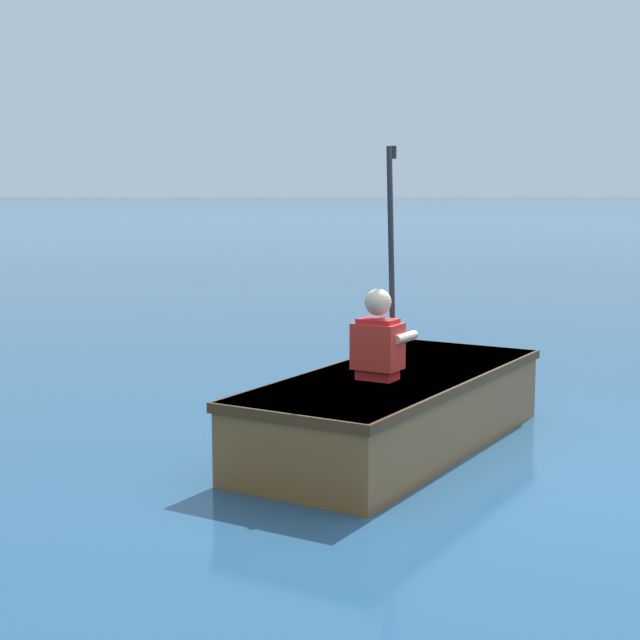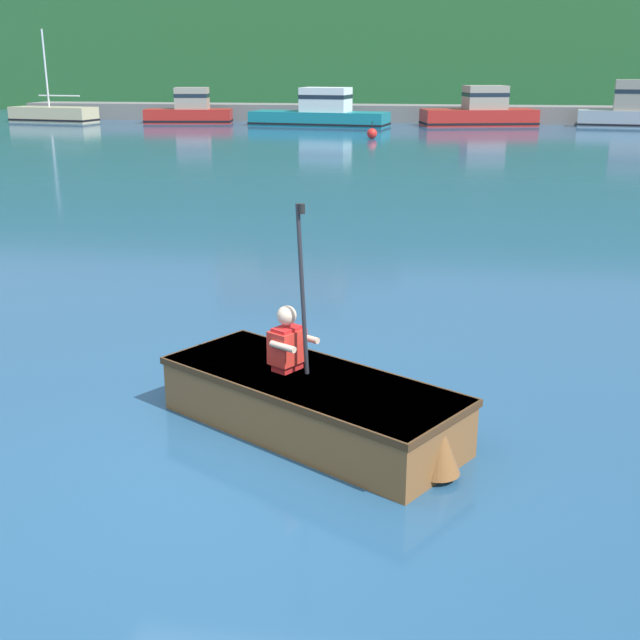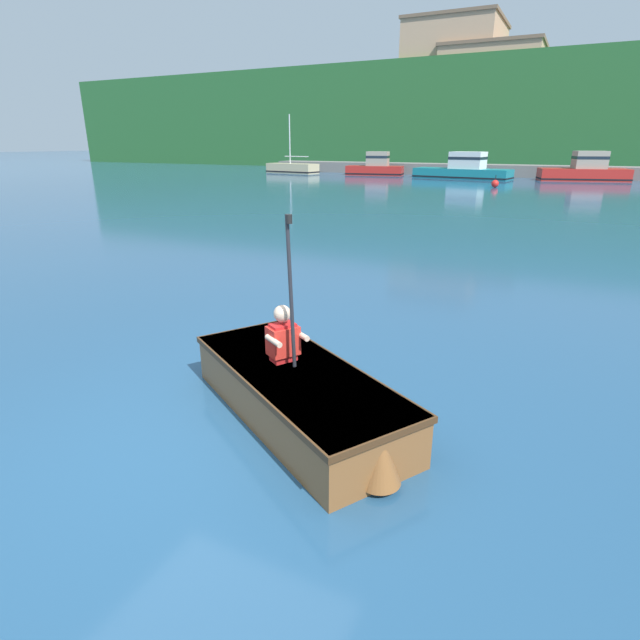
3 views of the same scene
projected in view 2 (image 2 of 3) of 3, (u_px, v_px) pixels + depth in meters
name	position (u px, v px, depth m)	size (l,w,h in m)	color
ground_plane	(214.00, 477.00, 6.16)	(300.00, 300.00, 0.00)	navy
shoreline_ridge	(434.00, 35.00, 60.33)	(120.00, 20.00, 10.35)	#28602D
waterfront_warehouse_left	(285.00, 5.00, 57.09)	(9.13, 10.00, 14.14)	tan
waterfront_office_block_center	(341.00, 25.00, 56.51)	(9.46, 10.03, 11.46)	tan
marina_dock	(423.00, 113.00, 44.75)	(46.20, 2.40, 0.90)	slate
moored_boat_dock_west_end	(480.00, 112.00, 41.76)	(6.23, 3.48, 2.02)	red
moored_boat_dock_west_inner	(190.00, 111.00, 43.55)	(4.89, 2.25, 1.88)	red
moored_boat_dock_center_near	(629.00, 111.00, 40.49)	(4.93, 2.07, 2.34)	#9EA3A8
moored_boat_dock_center_far	(54.00, 115.00, 44.43)	(5.00, 2.42, 4.88)	#CCB789
moored_boat_dock_east_end	(321.00, 113.00, 41.61)	(7.44, 3.18, 1.93)	#197A84
rowboat_foreground	(315.00, 402.00, 6.83)	(2.86, 2.30, 0.50)	brown
person_paddler	(288.00, 340.00, 6.86)	(0.45, 0.44, 1.47)	red
channel_buoy	(372.00, 133.00, 34.42)	(0.44, 0.44, 0.72)	red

